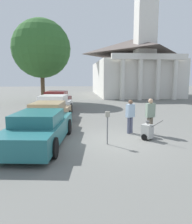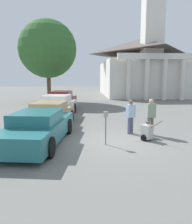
{
  "view_description": "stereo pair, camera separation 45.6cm",
  "coord_description": "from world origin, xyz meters",
  "px_view_note": "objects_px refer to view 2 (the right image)",
  "views": [
    {
      "loc": [
        -1.59,
        -9.0,
        2.73
      ],
      "look_at": [
        -0.54,
        1.23,
        1.1
      ],
      "focal_mm": 35.0,
      "sensor_mm": 36.0,
      "label": 1
    },
    {
      "loc": [
        -1.14,
        -9.04,
        2.73
      ],
      "look_at": [
        -0.54,
        1.23,
        1.1
      ],
      "focal_mm": 35.0,
      "sensor_mm": 36.0,
      "label": 2
    }
  ],
  "objects_px": {
    "equipment_cart": "(147,132)",
    "parked_car_maroon": "(62,101)",
    "person_supervisor": "(151,114)",
    "parked_car_tan": "(51,115)",
    "person_worker": "(131,115)",
    "parking_meter": "(106,122)",
    "parked_car_teal": "(39,128)",
    "church": "(140,63)",
    "parked_car_white": "(57,106)"
  },
  "relations": [
    {
      "from": "equipment_cart",
      "to": "parked_car_maroon",
      "type": "bearing_deg",
      "value": 81.33
    },
    {
      "from": "parked_car_teal",
      "to": "parked_car_white",
      "type": "distance_m",
      "value": 6.53
    },
    {
      "from": "parked_car_teal",
      "to": "parking_meter",
      "type": "bearing_deg",
      "value": 1.31
    },
    {
      "from": "equipment_cart",
      "to": "parked_car_teal",
      "type": "bearing_deg",
      "value": 147.68
    },
    {
      "from": "parked_car_maroon",
      "to": "parking_meter",
      "type": "height_order",
      "value": "parked_car_maroon"
    },
    {
      "from": "parked_car_teal",
      "to": "person_supervisor",
      "type": "distance_m",
      "value": 5.17
    },
    {
      "from": "parked_car_white",
      "to": "equipment_cart",
      "type": "distance_m",
      "value": 7.84
    },
    {
      "from": "parked_car_maroon",
      "to": "equipment_cart",
      "type": "distance_m",
      "value": 10.48
    },
    {
      "from": "parked_car_white",
      "to": "person_worker",
      "type": "bearing_deg",
      "value": -43.7
    },
    {
      "from": "person_worker",
      "to": "equipment_cart",
      "type": "relative_size",
      "value": 1.67
    },
    {
      "from": "person_supervisor",
      "to": "equipment_cart",
      "type": "height_order",
      "value": "person_supervisor"
    },
    {
      "from": "parked_car_maroon",
      "to": "parking_meter",
      "type": "xyz_separation_m",
      "value": [
        2.75,
        -9.9,
        0.22
      ]
    },
    {
      "from": "parking_meter",
      "to": "equipment_cart",
      "type": "relative_size",
      "value": 1.38
    },
    {
      "from": "parked_car_tan",
      "to": "person_supervisor",
      "type": "relative_size",
      "value": 2.9
    },
    {
      "from": "parked_car_tan",
      "to": "parked_car_white",
      "type": "bearing_deg",
      "value": 97.47
    },
    {
      "from": "parked_car_white",
      "to": "church",
      "type": "xyz_separation_m",
      "value": [
        10.6,
        18.41,
        4.25
      ]
    },
    {
      "from": "person_supervisor",
      "to": "parking_meter",
      "type": "bearing_deg",
      "value": 21.91
    },
    {
      "from": "equipment_cart",
      "to": "church",
      "type": "relative_size",
      "value": 0.04
    },
    {
      "from": "parked_car_tan",
      "to": "parking_meter",
      "type": "bearing_deg",
      "value": -45.14
    },
    {
      "from": "parked_car_white",
      "to": "person_worker",
      "type": "distance_m",
      "value": 6.61
    },
    {
      "from": "person_worker",
      "to": "person_supervisor",
      "type": "bearing_deg",
      "value": 135.69
    },
    {
      "from": "parked_car_tan",
      "to": "church",
      "type": "xyz_separation_m",
      "value": [
        10.6,
        21.64,
        4.31
      ]
    },
    {
      "from": "parked_car_white",
      "to": "church",
      "type": "relative_size",
      "value": 0.22
    },
    {
      "from": "person_worker",
      "to": "parked_car_tan",
      "type": "bearing_deg",
      "value": -50.67
    },
    {
      "from": "parked_car_tan",
      "to": "person_supervisor",
      "type": "distance_m",
      "value": 5.52
    },
    {
      "from": "parked_car_teal",
      "to": "parked_car_maroon",
      "type": "xyz_separation_m",
      "value": [
        -0.0,
        9.6,
        0.08
      ]
    },
    {
      "from": "parked_car_maroon",
      "to": "church",
      "type": "bearing_deg",
      "value": 62.81
    },
    {
      "from": "equipment_cart",
      "to": "church",
      "type": "distance_m",
      "value": 25.86
    },
    {
      "from": "parked_car_tan",
      "to": "person_worker",
      "type": "bearing_deg",
      "value": -17.34
    },
    {
      "from": "parking_meter",
      "to": "person_worker",
      "type": "xyz_separation_m",
      "value": [
        1.39,
        1.69,
        -0.01
      ]
    },
    {
      "from": "church",
      "to": "equipment_cart",
      "type": "bearing_deg",
      "value": -103.6
    },
    {
      "from": "parking_meter",
      "to": "person_supervisor",
      "type": "height_order",
      "value": "person_supervisor"
    },
    {
      "from": "parked_car_teal",
      "to": "parking_meter",
      "type": "relative_size",
      "value": 3.95
    },
    {
      "from": "parked_car_teal",
      "to": "parked_car_tan",
      "type": "bearing_deg",
      "value": 97.45
    },
    {
      "from": "parked_car_tan",
      "to": "parked_car_teal",
      "type": "bearing_deg",
      "value": -82.55
    },
    {
      "from": "parked_car_tan",
      "to": "parked_car_white",
      "type": "distance_m",
      "value": 3.23
    },
    {
      "from": "parked_car_white",
      "to": "church",
      "type": "height_order",
      "value": "church"
    },
    {
      "from": "person_supervisor",
      "to": "church",
      "type": "xyz_separation_m",
      "value": [
        5.56,
        23.85,
        3.97
      ]
    },
    {
      "from": "person_supervisor",
      "to": "equipment_cart",
      "type": "relative_size",
      "value": 1.75
    },
    {
      "from": "parked_car_teal",
      "to": "person_worker",
      "type": "bearing_deg",
      "value": 25.99
    },
    {
      "from": "parked_car_tan",
      "to": "parked_car_maroon",
      "type": "xyz_separation_m",
      "value": [
        -0.0,
        6.3,
        0.08
      ]
    },
    {
      "from": "parked_car_tan",
      "to": "person_supervisor",
      "type": "bearing_deg",
      "value": -16.25
    },
    {
      "from": "parking_meter",
      "to": "equipment_cart",
      "type": "height_order",
      "value": "parking_meter"
    },
    {
      "from": "parked_car_teal",
      "to": "parked_car_maroon",
      "type": "height_order",
      "value": "parked_car_maroon"
    },
    {
      "from": "church",
      "to": "parked_car_white",
      "type": "bearing_deg",
      "value": -119.94
    },
    {
      "from": "parked_car_maroon",
      "to": "church",
      "type": "height_order",
      "value": "church"
    },
    {
      "from": "parked_car_teal",
      "to": "parked_car_white",
      "type": "bearing_deg",
      "value": 97.46
    },
    {
      "from": "parked_car_teal",
      "to": "equipment_cart",
      "type": "distance_m",
      "value": 4.63
    },
    {
      "from": "parking_meter",
      "to": "church",
      "type": "height_order",
      "value": "church"
    },
    {
      "from": "parking_meter",
      "to": "person_worker",
      "type": "height_order",
      "value": "person_worker"
    }
  ]
}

